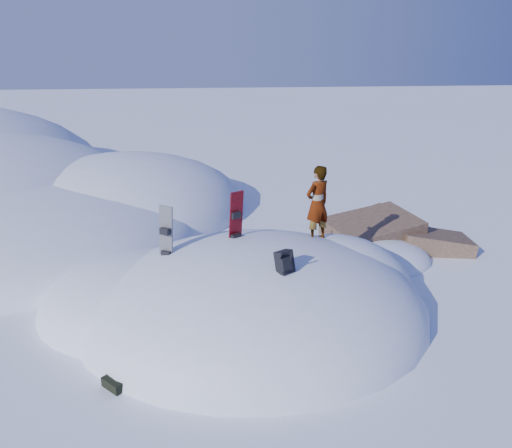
{
  "coord_description": "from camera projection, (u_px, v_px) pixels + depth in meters",
  "views": [
    {
      "loc": [
        -1.02,
        -8.88,
        5.14
      ],
      "look_at": [
        0.05,
        0.3,
        1.85
      ],
      "focal_mm": 35.0,
      "sensor_mm": 36.0,
      "label": 1
    }
  ],
  "objects": [
    {
      "name": "ground",
      "position": [
        255.0,
        315.0,
        10.15
      ],
      "size": [
        120.0,
        120.0,
        0.0
      ],
      "primitive_type": "plane",
      "color": "white",
      "rests_on": "ground"
    },
    {
      "name": "snow_mound",
      "position": [
        246.0,
        309.0,
        10.35
      ],
      "size": [
        8.0,
        6.0,
        3.0
      ],
      "color": "white",
      "rests_on": "ground"
    },
    {
      "name": "rock_outcrop",
      "position": [
        380.0,
        250.0,
        13.36
      ],
      "size": [
        4.68,
        4.41,
        1.68
      ],
      "color": "brown",
      "rests_on": "ground"
    },
    {
      "name": "snowboard_red",
      "position": [
        236.0,
        228.0,
        10.22
      ],
      "size": [
        0.36,
        0.32,
        1.63
      ],
      "rotation": [
        0.0,
        0.0,
        0.54
      ],
      "color": "#A80815",
      "rests_on": "snow_mound"
    },
    {
      "name": "snowboard_dark",
      "position": [
        166.0,
        245.0,
        9.81
      ],
      "size": [
        0.35,
        0.32,
        1.59
      ],
      "rotation": [
        0.0,
        0.0,
        -0.56
      ],
      "color": "black",
      "rests_on": "snow_mound"
    },
    {
      "name": "backpack",
      "position": [
        285.0,
        262.0,
        8.75
      ],
      "size": [
        0.4,
        0.44,
        0.48
      ],
      "rotation": [
        0.0,
        0.0,
        0.53
      ],
      "color": "black",
      "rests_on": "snow_mound"
    },
    {
      "name": "gear_pile",
      "position": [
        127.0,
        376.0,
        8.09
      ],
      "size": [
        0.79,
        0.69,
        0.21
      ],
      "rotation": [
        0.0,
        0.0,
        0.77
      ],
      "color": "black",
      "rests_on": "ground"
    },
    {
      "name": "person",
      "position": [
        317.0,
        204.0,
        10.51
      ],
      "size": [
        0.71,
        0.63,
        1.64
      ],
      "primitive_type": "imported",
      "rotation": [
        0.0,
        0.0,
        3.64
      ],
      "color": "slate",
      "rests_on": "snow_mound"
    }
  ]
}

